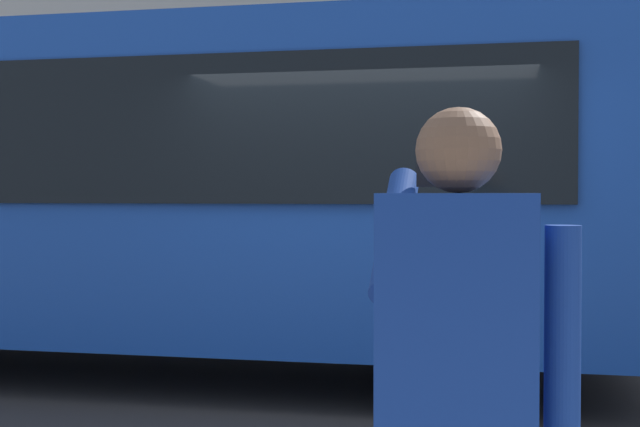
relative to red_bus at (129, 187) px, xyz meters
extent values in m
plane|color=#2B2B2D|center=(-2.32, 0.76, -1.68)|extent=(60.00, 60.00, 0.00)
cube|color=#1947AD|center=(-0.02, -0.01, 0.02)|extent=(9.00, 2.50, 2.60)
cube|color=black|center=(-0.02, 1.25, 0.42)|extent=(7.60, 0.06, 1.10)
cylinder|color=black|center=(-3.02, -1.11, -1.18)|extent=(1.00, 0.28, 1.00)
cylinder|color=black|center=(-3.02, 1.09, -1.18)|extent=(1.00, 0.28, 1.00)
cube|color=navy|center=(-3.22, 5.08, -0.38)|extent=(0.40, 0.24, 0.66)
sphere|color=brown|center=(-3.22, 5.08, 0.06)|extent=(0.22, 0.22, 0.22)
cylinder|color=navy|center=(-3.48, 5.08, -0.42)|extent=(0.09, 0.09, 0.58)
cylinder|color=navy|center=(-3.04, 4.92, -0.16)|extent=(0.09, 0.48, 0.37)
cube|color=black|center=(-3.12, 4.78, 0.04)|extent=(0.07, 0.01, 0.14)
camera|label=1|loc=(-3.33, 7.32, -0.05)|focal=48.56mm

